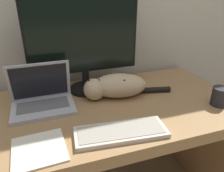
% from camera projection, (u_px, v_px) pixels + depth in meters
% --- Properties ---
extents(desk, '(1.39, 0.72, 0.74)m').
position_uv_depth(desk, '(108.00, 130.00, 1.21)').
color(desk, '#A37A4C').
rests_on(desk, ground_plane).
extents(monitor, '(0.61, 0.19, 0.55)m').
position_uv_depth(monitor, '(84.00, 40.00, 1.18)').
color(monitor, black).
rests_on(monitor, desk).
extents(laptop, '(0.31, 0.22, 0.23)m').
position_uv_depth(laptop, '(42.00, 99.00, 1.10)').
color(laptop, '#B7B7BC').
rests_on(laptop, desk).
extents(external_keyboard, '(0.40, 0.18, 0.02)m').
position_uv_depth(external_keyboard, '(121.00, 132.00, 0.92)').
color(external_keyboard, beige).
rests_on(external_keyboard, desk).
extents(cat, '(0.50, 0.21, 0.13)m').
position_uv_depth(cat, '(115.00, 86.00, 1.20)').
color(cat, '#D1B284').
rests_on(cat, desk).
extents(coffee_mug, '(0.08, 0.08, 0.10)m').
position_uv_depth(coffee_mug, '(220.00, 96.00, 1.12)').
color(coffee_mug, '#232328').
rests_on(coffee_mug, desk).
extents(paper_notepad, '(0.21, 0.21, 0.01)m').
position_uv_depth(paper_notepad, '(39.00, 149.00, 0.83)').
color(paper_notepad, white).
rests_on(paper_notepad, desk).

